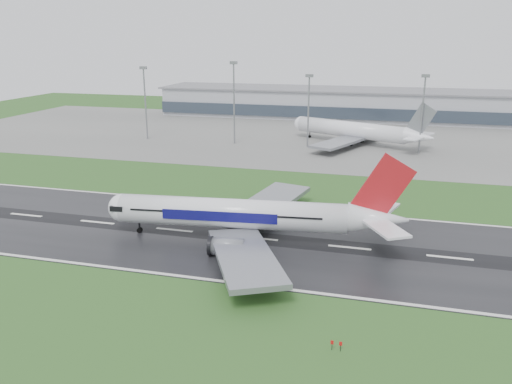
# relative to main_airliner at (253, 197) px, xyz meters

# --- Properties ---
(ground) EXTENTS (520.00, 520.00, 0.00)m
(ground) POSITION_rel_main_airliner_xyz_m (21.04, 0.68, -9.79)
(ground) COLOR #244E1C
(ground) RESTS_ON ground
(runway) EXTENTS (400.00, 45.00, 0.10)m
(runway) POSITION_rel_main_airliner_xyz_m (21.04, 0.68, -9.74)
(runway) COLOR black
(runway) RESTS_ON ground
(apron) EXTENTS (400.00, 130.00, 0.08)m
(apron) POSITION_rel_main_airliner_xyz_m (21.04, 125.68, -9.75)
(apron) COLOR slate
(apron) RESTS_ON ground
(terminal) EXTENTS (240.00, 36.00, 15.00)m
(terminal) POSITION_rel_main_airliner_xyz_m (21.04, 185.68, -2.29)
(terminal) COLOR #9799A2
(terminal) RESTS_ON ground
(main_airliner) EXTENTS (72.10, 69.34, 19.37)m
(main_airliner) POSITION_rel_main_airliner_xyz_m (0.00, 0.00, 0.00)
(main_airliner) COLOR white
(main_airliner) RESTS_ON runway
(parked_airliner) EXTENTS (81.91, 79.62, 18.65)m
(parked_airliner) POSITION_rel_main_airliner_xyz_m (13.60, 112.45, -0.38)
(parked_airliner) COLOR white
(parked_airliner) RESTS_ON apron
(floodmast_0) EXTENTS (0.64, 0.64, 29.82)m
(floodmast_0) POSITION_rel_main_airliner_xyz_m (-75.49, 100.68, 5.12)
(floodmast_0) COLOR gray
(floodmast_0) RESTS_ON ground
(floodmast_1) EXTENTS (0.64, 0.64, 32.35)m
(floodmast_1) POSITION_rel_main_airliner_xyz_m (-35.52, 100.68, 6.39)
(floodmast_1) COLOR gray
(floodmast_1) RESTS_ON ground
(floodmast_2) EXTENTS (0.64, 0.64, 27.82)m
(floodmast_2) POSITION_rel_main_airliner_xyz_m (-4.67, 100.68, 4.12)
(floodmast_2) COLOR gray
(floodmast_2) RESTS_ON ground
(floodmast_3) EXTENTS (0.64, 0.64, 28.53)m
(floodmast_3) POSITION_rel_main_airliner_xyz_m (38.41, 100.68, 4.48)
(floodmast_3) COLOR gray
(floodmast_3) RESTS_ON ground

